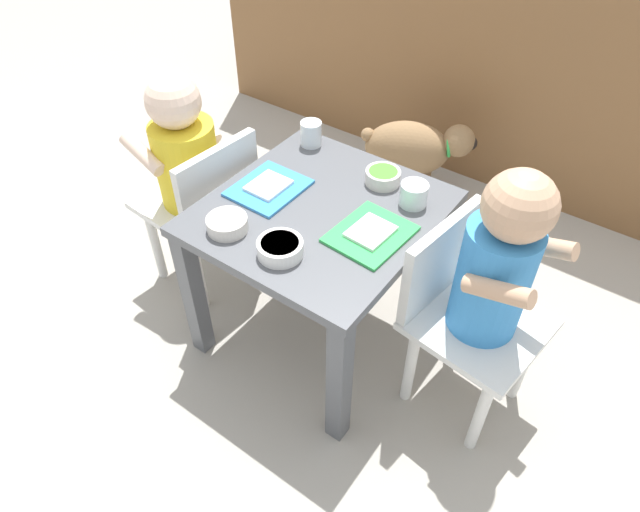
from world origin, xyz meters
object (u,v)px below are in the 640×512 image
food_tray_left (269,187)px  cereal_bowl_left_side (383,176)px  food_tray_right (371,233)px  seated_child_right (490,274)px  dog (413,149)px  veggie_bowl_far (227,223)px  dining_table (320,235)px  seated_child_left (189,163)px  water_cup_left (414,195)px  water_cup_right (311,135)px  veggie_bowl_near (280,248)px

food_tray_left → cereal_bowl_left_side: cereal_bowl_left_side is taller
cereal_bowl_left_side → food_tray_right: bearing=-66.2°
seated_child_right → food_tray_left: (-0.57, -0.04, 0.01)m
dog → food_tray_right: food_tray_right is taller
food_tray_left → veggie_bowl_far: 0.18m
food_tray_right → cereal_bowl_left_side: bearing=113.8°
food_tray_right → seated_child_right: bearing=8.9°
dining_table → seated_child_left: size_ratio=0.82×
dog → seated_child_right: bearing=-52.3°
dining_table → seated_child_left: 0.43m
food_tray_left → dining_table: bearing=4.5°
water_cup_left → veggie_bowl_far: water_cup_left is taller
seated_child_left → water_cup_right: 0.34m
food_tray_left → food_tray_right: same height
dog → food_tray_left: size_ratio=2.12×
seated_child_left → cereal_bowl_left_side: 0.53m
seated_child_right → dog: size_ratio=1.83×
food_tray_left → water_cup_right: 0.23m
veggie_bowl_far → veggie_bowl_near: 0.15m
food_tray_left → veggie_bowl_far: size_ratio=1.92×
food_tray_right → food_tray_left: bearing=180.0°
water_cup_left → water_cup_right: size_ratio=0.99×
water_cup_left → cereal_bowl_left_side: bearing=163.0°
food_tray_left → food_tray_right: bearing=-0.0°
food_tray_left → veggie_bowl_near: (0.17, -0.17, 0.01)m
dining_table → water_cup_left: (0.17, 0.15, 0.11)m
dog → food_tray_left: (-0.04, -0.74, 0.25)m
dog → water_cup_right: (-0.07, -0.51, 0.28)m
food_tray_left → water_cup_right: (-0.04, 0.23, 0.02)m
dining_table → seated_child_left: seated_child_left is taller
seated_child_left → water_cup_left: size_ratio=10.00×
food_tray_left → seated_child_left: bearing=-177.1°
seated_child_right → veggie_bowl_far: 0.59m
seated_child_left → water_cup_left: 0.62m
cereal_bowl_left_side → dog: bearing=108.3°
food_tray_left → veggie_bowl_far: veggie_bowl_far is taller
seated_child_left → water_cup_right: (0.23, 0.24, 0.05)m
veggie_bowl_near → food_tray_left: bearing=135.8°
food_tray_left → cereal_bowl_left_side: bearing=41.5°
food_tray_right → water_cup_left: (0.02, 0.16, 0.02)m
water_cup_left → cereal_bowl_left_side: (-0.10, 0.03, -0.01)m
seated_child_right → water_cup_right: (-0.61, 0.19, 0.03)m
water_cup_left → veggie_bowl_far: 0.45m
food_tray_right → veggie_bowl_near: 0.21m
seated_child_left → cereal_bowl_left_side: seated_child_left is taller
seated_child_right → cereal_bowl_left_side: (-0.36, 0.15, 0.02)m
water_cup_right → veggie_bowl_near: water_cup_right is taller
dog → water_cup_right: water_cup_right is taller
seated_child_right → veggie_bowl_far: size_ratio=7.48×
seated_child_right → dog: seated_child_right is taller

